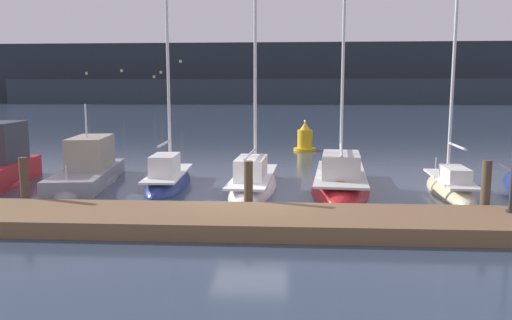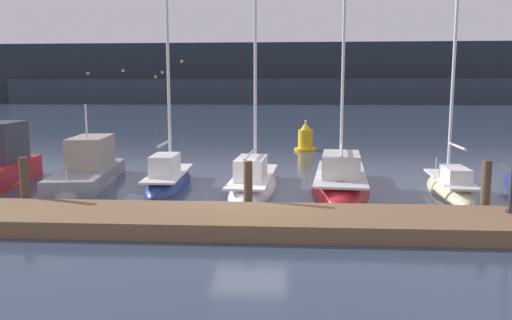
# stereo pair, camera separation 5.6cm
# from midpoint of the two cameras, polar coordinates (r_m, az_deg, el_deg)

# --- Properties ---
(ground_plane) EXTENTS (400.00, 400.00, 0.00)m
(ground_plane) POSITION_cam_midpoint_polar(r_m,az_deg,el_deg) (16.51, -0.62, -5.61)
(ground_plane) COLOR #2D3D51
(dock) EXTENTS (38.30, 2.80, 0.45)m
(dock) POSITION_cam_midpoint_polar(r_m,az_deg,el_deg) (14.22, -1.34, -6.92)
(dock) COLOR brown
(dock) RESTS_ON ground
(mooring_pile_1) EXTENTS (0.28, 0.28, 1.74)m
(mooring_pile_1) POSITION_cam_midpoint_polar(r_m,az_deg,el_deg) (17.79, -24.85, -2.51)
(mooring_pile_1) COLOR #4C3D2D
(mooring_pile_1) RESTS_ON ground
(mooring_pile_2) EXTENTS (0.28, 0.28, 1.69)m
(mooring_pile_2) POSITION_cam_midpoint_polar(r_m,az_deg,el_deg) (15.68, -0.81, -3.18)
(mooring_pile_2) COLOR #4C3D2D
(mooring_pile_2) RESTS_ON ground
(mooring_pile_3) EXTENTS (0.28, 0.28, 1.78)m
(mooring_pile_3) POSITION_cam_midpoint_polar(r_m,az_deg,el_deg) (16.74, 24.85, -3.06)
(mooring_pile_3) COLOR #4C3D2D
(mooring_pile_3) RESTS_ON ground
(motorboat_berth_2) EXTENTS (2.94, 6.47, 3.86)m
(motorboat_berth_2) POSITION_cam_midpoint_polar(r_m,az_deg,el_deg) (23.39, -27.19, -1.12)
(motorboat_berth_2) COLOR red
(motorboat_berth_2) RESTS_ON ground
(motorboat_berth_3) EXTENTS (3.08, 7.23, 3.96)m
(motorboat_berth_3) POSITION_cam_midpoint_polar(r_m,az_deg,el_deg) (22.27, -18.51, -1.70)
(motorboat_berth_3) COLOR gray
(motorboat_berth_3) RESTS_ON ground
(sailboat_berth_4) EXTENTS (1.83, 5.73, 8.35)m
(sailboat_berth_4) POSITION_cam_midpoint_polar(r_m,az_deg,el_deg) (20.62, -9.89, -2.58)
(sailboat_berth_4) COLOR navy
(sailboat_berth_4) RESTS_ON ground
(sailboat_berth_5) EXTENTS (2.08, 7.02, 9.49)m
(sailboat_berth_5) POSITION_cam_midpoint_polar(r_m,az_deg,el_deg) (19.75, -0.21, -2.92)
(sailboat_berth_5) COLOR white
(sailboat_berth_5) RESTS_ON ground
(sailboat_berth_6) EXTENTS (3.02, 7.81, 9.59)m
(sailboat_berth_6) POSITION_cam_midpoint_polar(r_m,az_deg,el_deg) (20.23, 9.70, -2.80)
(sailboat_berth_6) COLOR red
(sailboat_berth_6) RESTS_ON ground
(sailboat_berth_7) EXTENTS (1.62, 5.33, 8.25)m
(sailboat_berth_7) POSITION_cam_midpoint_polar(r_m,az_deg,el_deg) (20.35, 21.39, -3.21)
(sailboat_berth_7) COLOR beige
(sailboat_berth_7) RESTS_ON ground
(channel_buoy) EXTENTS (1.45, 1.45, 1.98)m
(channel_buoy) POSITION_cam_midpoint_polar(r_m,az_deg,el_deg) (32.46, 5.73, 2.38)
(channel_buoy) COLOR gold
(channel_buoy) RESTS_ON ground
(hillside_backdrop) EXTENTS (240.00, 23.00, 17.50)m
(hillside_backdrop) POSITION_cam_midpoint_polar(r_m,az_deg,el_deg) (152.48, 3.04, 9.55)
(hillside_backdrop) COLOR #232B33
(hillside_backdrop) RESTS_ON ground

